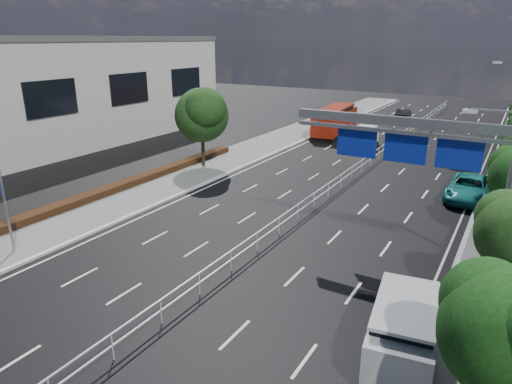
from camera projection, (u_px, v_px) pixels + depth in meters
The scene contains 16 objects.
ground at pixel (176, 313), 18.04m from camera, with size 160.00×160.00×0.00m, color black.
sidewalk_near at pixel (2, 247), 23.53m from camera, with size 5.00×140.00×0.14m, color slate.
kerb_near at pixel (33, 258), 22.33m from camera, with size 0.25×140.00×0.15m, color silver.
median_fence at pixel (359, 168), 36.25m from camera, with size 0.05×85.00×1.02m.
hedge_near at pixel (62, 206), 28.38m from camera, with size 1.00×36.00×0.44m, color black.
overhead_gantry at pixel (421, 145), 21.22m from camera, with size 10.24×0.38×7.45m.
near_building at pixel (57, 94), 45.52m from camera, with size 12.00×38.00×10.00m, color beige.
near_tree_back at pixel (202, 112), 36.96m from camera, with size 4.84×4.51×6.69m.
white_minivan at pixel (363, 138), 45.07m from camera, with size 1.98×4.53×1.97m.
red_bus at pixel (335, 120), 51.03m from camera, with size 3.25×10.37×3.05m.
near_car_silver at pixel (366, 131), 49.26m from camera, with size 1.73×4.30×1.47m, color silver.
near_car_dark at pixel (403, 114), 60.30m from camera, with size 1.52×4.37×1.44m, color black.
silver_minivan at pixel (403, 329), 15.37m from camera, with size 2.71×5.11×2.03m.
parked_car_teal at pixel (469, 188), 30.52m from camera, with size 2.61×5.66×1.57m, color #1A7876.
parked_car_dark at pixel (460, 156), 39.20m from camera, with size 1.92×4.73×1.37m, color black.
pedestrian_a at pixel (484, 234), 23.00m from camera, with size 0.59×0.39×1.62m, color gray.
Camera 1 is at (10.62, -11.79, 10.32)m, focal length 32.00 mm.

